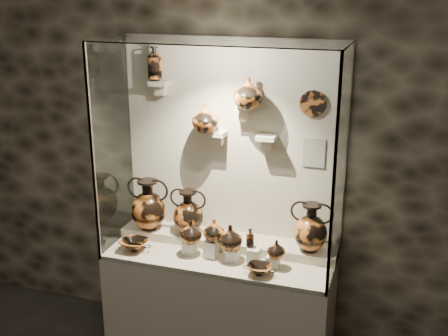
# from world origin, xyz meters

# --- Properties ---
(wall_back) EXTENTS (5.00, 0.02, 3.20)m
(wall_back) POSITION_xyz_m (0.00, 2.50, 1.60)
(wall_back) COLOR black
(wall_back) RESTS_ON ground
(plinth) EXTENTS (1.70, 0.60, 0.80)m
(plinth) POSITION_xyz_m (0.00, 2.18, 0.40)
(plinth) COLOR beige
(plinth) RESTS_ON floor
(front_tier) EXTENTS (1.68, 0.58, 0.03)m
(front_tier) POSITION_xyz_m (0.00, 2.18, 0.82)
(front_tier) COLOR #C2B196
(front_tier) RESTS_ON plinth
(rear_tier) EXTENTS (1.70, 0.25, 0.10)m
(rear_tier) POSITION_xyz_m (0.00, 2.35, 0.85)
(rear_tier) COLOR #C2B196
(rear_tier) RESTS_ON plinth
(back_panel) EXTENTS (1.70, 0.03, 1.60)m
(back_panel) POSITION_xyz_m (0.00, 2.50, 1.60)
(back_panel) COLOR beige
(back_panel) RESTS_ON plinth
(glass_front) EXTENTS (1.70, 0.01, 1.60)m
(glass_front) POSITION_xyz_m (0.00, 1.88, 1.60)
(glass_front) COLOR white
(glass_front) RESTS_ON plinth
(glass_left) EXTENTS (0.01, 0.60, 1.60)m
(glass_left) POSITION_xyz_m (-0.85, 2.18, 1.60)
(glass_left) COLOR white
(glass_left) RESTS_ON plinth
(glass_right) EXTENTS (0.01, 0.60, 1.60)m
(glass_right) POSITION_xyz_m (0.85, 2.18, 1.60)
(glass_right) COLOR white
(glass_right) RESTS_ON plinth
(glass_top) EXTENTS (1.70, 0.60, 0.01)m
(glass_top) POSITION_xyz_m (0.00, 2.18, 2.40)
(glass_top) COLOR white
(glass_top) RESTS_ON back_panel
(frame_post_left) EXTENTS (0.02, 0.02, 1.60)m
(frame_post_left) POSITION_xyz_m (-0.84, 1.89, 1.60)
(frame_post_left) COLOR gray
(frame_post_left) RESTS_ON plinth
(frame_post_right) EXTENTS (0.02, 0.02, 1.60)m
(frame_post_right) POSITION_xyz_m (0.84, 1.89, 1.60)
(frame_post_right) COLOR gray
(frame_post_right) RESTS_ON plinth
(pedestal_a) EXTENTS (0.09, 0.09, 0.10)m
(pedestal_a) POSITION_xyz_m (-0.22, 2.13, 0.88)
(pedestal_a) COLOR silver
(pedestal_a) RESTS_ON front_tier
(pedestal_b) EXTENTS (0.09, 0.09, 0.13)m
(pedestal_b) POSITION_xyz_m (-0.05, 2.13, 0.90)
(pedestal_b) COLOR silver
(pedestal_b) RESTS_ON front_tier
(pedestal_c) EXTENTS (0.09, 0.09, 0.09)m
(pedestal_c) POSITION_xyz_m (0.12, 2.13, 0.88)
(pedestal_c) COLOR silver
(pedestal_c) RESTS_ON front_tier
(pedestal_d) EXTENTS (0.09, 0.09, 0.12)m
(pedestal_d) POSITION_xyz_m (0.28, 2.13, 0.89)
(pedestal_d) COLOR silver
(pedestal_d) RESTS_ON front_tier
(pedestal_e) EXTENTS (0.09, 0.09, 0.08)m
(pedestal_e) POSITION_xyz_m (0.42, 2.13, 0.87)
(pedestal_e) COLOR silver
(pedestal_e) RESTS_ON front_tier
(bracket_ul) EXTENTS (0.14, 0.12, 0.04)m
(bracket_ul) POSITION_xyz_m (-0.55, 2.42, 2.05)
(bracket_ul) COLOR beige
(bracket_ul) RESTS_ON back_panel
(bracket_ca) EXTENTS (0.14, 0.12, 0.04)m
(bracket_ca) POSITION_xyz_m (-0.10, 2.42, 1.70)
(bracket_ca) COLOR beige
(bracket_ca) RESTS_ON back_panel
(bracket_cb) EXTENTS (0.10, 0.12, 0.04)m
(bracket_cb) POSITION_xyz_m (0.10, 2.42, 1.90)
(bracket_cb) COLOR beige
(bracket_cb) RESTS_ON back_panel
(bracket_cc) EXTENTS (0.14, 0.12, 0.04)m
(bracket_cc) POSITION_xyz_m (0.28, 2.42, 1.70)
(bracket_cc) COLOR beige
(bracket_cc) RESTS_ON back_panel
(amphora_left) EXTENTS (0.36, 0.36, 0.41)m
(amphora_left) POSITION_xyz_m (-0.63, 2.31, 1.11)
(amphora_left) COLOR #BF6524
(amphora_left) RESTS_ON rear_tier
(amphora_mid) EXTENTS (0.33, 0.33, 0.35)m
(amphora_mid) POSITION_xyz_m (-0.31, 2.33, 1.08)
(amphora_mid) COLOR #BA5820
(amphora_mid) RESTS_ON rear_tier
(amphora_right) EXTENTS (0.36, 0.36, 0.37)m
(amphora_right) POSITION_xyz_m (0.65, 2.32, 1.08)
(amphora_right) COLOR #BF6524
(amphora_right) RESTS_ON rear_tier
(jug_a) EXTENTS (0.21, 0.21, 0.17)m
(jug_a) POSITION_xyz_m (-0.20, 2.11, 1.02)
(jug_a) COLOR #BF6524
(jug_a) RESTS_ON pedestal_a
(jug_b) EXTENTS (0.19, 0.19, 0.16)m
(jug_b) POSITION_xyz_m (-0.03, 2.14, 1.04)
(jug_b) COLOR #BA5820
(jug_b) RESTS_ON pedestal_b
(jug_c) EXTENTS (0.20, 0.20, 0.19)m
(jug_c) POSITION_xyz_m (0.10, 2.12, 1.01)
(jug_c) COLOR #BF6524
(jug_c) RESTS_ON pedestal_c
(jug_e) EXTENTS (0.14, 0.14, 0.13)m
(jug_e) POSITION_xyz_m (0.45, 2.11, 0.98)
(jug_e) COLOR #BF6524
(jug_e) RESTS_ON pedestal_e
(lekythos_small) EXTENTS (0.08, 0.08, 0.16)m
(lekythos_small) POSITION_xyz_m (0.25, 2.15, 1.03)
(lekythos_small) COLOR #BA5820
(lekythos_small) RESTS_ON pedestal_d
(kylix_left) EXTENTS (0.31, 0.28, 0.10)m
(kylix_left) POSITION_xyz_m (-0.64, 2.05, 0.88)
(kylix_left) COLOR #BA5820
(kylix_left) RESTS_ON front_tier
(kylix_right) EXTENTS (0.27, 0.25, 0.09)m
(kylix_right) POSITION_xyz_m (0.36, 1.98, 0.87)
(kylix_right) COLOR #BF6524
(kylix_right) RESTS_ON front_tier
(lekythos_tall) EXTENTS (0.15, 0.15, 0.29)m
(lekythos_tall) POSITION_xyz_m (-0.58, 2.41, 2.21)
(lekythos_tall) COLOR #BF6524
(lekythos_tall) RESTS_ON bracket_ul
(ovoid_vase_a) EXTENTS (0.20, 0.20, 0.20)m
(ovoid_vase_a) POSITION_xyz_m (-0.17, 2.37, 1.82)
(ovoid_vase_a) COLOR #BA5820
(ovoid_vase_a) RESTS_ON bracket_ca
(ovoid_vase_b) EXTENTS (0.23, 0.23, 0.22)m
(ovoid_vase_b) POSITION_xyz_m (0.15, 2.36, 2.03)
(ovoid_vase_b) COLOR #BA5820
(ovoid_vase_b) RESTS_ON bracket_cb
(wall_plate) EXTENTS (0.19, 0.02, 0.19)m
(wall_plate) POSITION_xyz_m (0.60, 2.47, 1.96)
(wall_plate) COLOR #9C4F1E
(wall_plate) RESTS_ON back_panel
(info_placard) EXTENTS (0.16, 0.01, 0.21)m
(info_placard) POSITION_xyz_m (0.62, 2.47, 1.60)
(info_placard) COLOR beige
(info_placard) RESTS_ON back_panel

